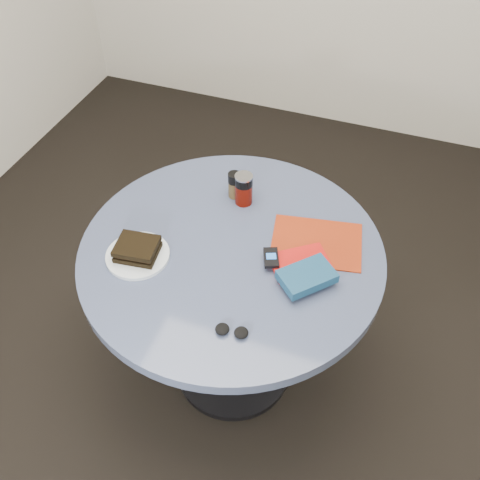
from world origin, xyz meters
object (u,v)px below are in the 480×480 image
(pepper_grinder, at_px, (234,185))
(table, at_px, (232,280))
(red_book, at_px, (300,263))
(novel, at_px, (307,276))
(plate, at_px, (138,255))
(magazine, at_px, (317,242))
(headphones, at_px, (232,331))
(sandwich, at_px, (137,249))
(mp3_player, at_px, (271,258))
(soda_can, at_px, (244,189))

(pepper_grinder, bearing_deg, table, -71.87)
(red_book, distance_m, novel, 0.08)
(plate, distance_m, magazine, 0.58)
(headphones, bearing_deg, sandwich, 155.78)
(pepper_grinder, bearing_deg, headphones, -70.44)
(headphones, bearing_deg, magazine, 71.94)
(plate, bearing_deg, red_book, 15.78)
(table, relative_size, plate, 4.88)
(plate, relative_size, pepper_grinder, 2.01)
(red_book, xyz_separation_m, mp3_player, (-0.09, -0.02, 0.01))
(table, distance_m, mp3_player, 0.24)
(soda_can, bearing_deg, sandwich, -122.29)
(novel, bearing_deg, red_book, 72.74)
(soda_can, xyz_separation_m, red_book, (0.27, -0.22, -0.05))
(soda_can, height_order, novel, soda_can)
(mp3_player, bearing_deg, red_book, 14.30)
(magazine, height_order, red_book, red_book)
(mp3_player, bearing_deg, pepper_grinder, 129.89)
(soda_can, relative_size, headphones, 1.18)
(pepper_grinder, bearing_deg, mp3_player, -50.11)
(table, height_order, soda_can, soda_can)
(pepper_grinder, xyz_separation_m, magazine, (0.34, -0.13, -0.05))
(plate, xyz_separation_m, sandwich, (0.00, 0.00, 0.03))
(soda_can, xyz_separation_m, novel, (0.31, -0.29, -0.02))
(novel, relative_size, mp3_player, 1.79)
(novel, bearing_deg, sandwich, 141.08)
(novel, xyz_separation_m, headphones, (-0.15, -0.25, -0.02))
(plate, distance_m, sandwich, 0.03)
(mp3_player, distance_m, headphones, 0.29)
(sandwich, xyz_separation_m, pepper_grinder, (0.19, 0.38, 0.02))
(table, relative_size, sandwich, 7.02)
(pepper_grinder, height_order, red_book, pepper_grinder)
(soda_can, relative_size, pepper_grinder, 1.16)
(plate, distance_m, mp3_player, 0.43)
(table, relative_size, headphones, 9.95)
(mp3_player, bearing_deg, soda_can, 126.06)
(magazine, bearing_deg, table, -165.42)
(plate, xyz_separation_m, pepper_grinder, (0.19, 0.38, 0.05))
(magazine, bearing_deg, plate, -164.33)
(table, height_order, headphones, headphones)
(table, xyz_separation_m, sandwich, (-0.27, -0.14, 0.20))
(plate, relative_size, novel, 1.25)
(novel, bearing_deg, headphones, -168.24)
(sandwich, relative_size, mp3_player, 1.56)
(pepper_grinder, distance_m, mp3_player, 0.35)
(headphones, bearing_deg, red_book, 70.04)
(table, distance_m, sandwich, 0.36)
(sandwich, bearing_deg, magazine, 25.84)
(sandwich, distance_m, magazine, 0.58)
(table, xyz_separation_m, red_book, (0.23, 0.00, 0.18))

